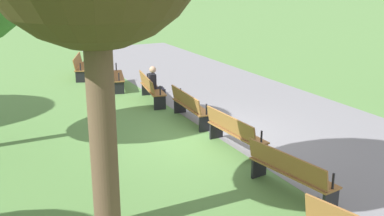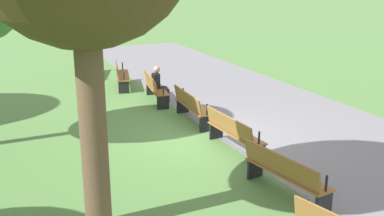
{
  "view_description": "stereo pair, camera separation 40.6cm",
  "coord_description": "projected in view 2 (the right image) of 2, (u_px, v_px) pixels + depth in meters",
  "views": [
    {
      "loc": [
        9.99,
        -5.52,
        4.1
      ],
      "look_at": [
        -0.0,
        -0.63,
        0.8
      ],
      "focal_mm": 42.97,
      "sensor_mm": 36.0,
      "label": 1
    },
    {
      "loc": [
        10.17,
        -5.15,
        4.1
      ],
      "look_at": [
        -0.0,
        -0.63,
        0.8
      ],
      "focal_mm": 42.97,
      "sensor_mm": 36.0,
      "label": 2
    }
  ],
  "objects": [
    {
      "name": "ground_plane",
      "position": [
        214.0,
        134.0,
        12.08
      ],
      "size": [
        120.0,
        120.0,
        0.0
      ],
      "primitive_type": "plane",
      "color": "#5B8C47"
    },
    {
      "name": "path_paving",
      "position": [
        294.0,
        122.0,
        13.08
      ],
      "size": [
        31.41,
        5.18,
        0.01
      ],
      "primitive_type": "cube",
      "color": "gray",
      "rests_on": "ground"
    },
    {
      "name": "bench_0",
      "position": [
        88.0,
        65.0,
        18.66
      ],
      "size": [
        2.01,
        1.11,
        0.89
      ],
      "rotation": [
        0.0,
        0.0,
        -0.35
      ],
      "color": "#996633",
      "rests_on": "ground"
    },
    {
      "name": "bench_1",
      "position": [
        121.0,
        75.0,
        16.9
      ],
      "size": [
        2.02,
        0.94,
        0.89
      ],
      "rotation": [
        0.0,
        0.0,
        -0.25
      ],
      "color": "#996633",
      "rests_on": "ground"
    },
    {
      "name": "bench_2",
      "position": [
        155.0,
        88.0,
        14.99
      ],
      "size": [
        2.01,
        0.76,
        0.89
      ],
      "rotation": [
        0.0,
        0.0,
        -0.15
      ],
      "color": "#996633",
      "rests_on": "ground"
    },
    {
      "name": "bench_3",
      "position": [
        191.0,
        106.0,
        12.97
      ],
      "size": [
        1.98,
        0.57,
        0.89
      ],
      "rotation": [
        0.0,
        0.0,
        -0.05
      ],
      "color": "#996633",
      "rests_on": "ground"
    },
    {
      "name": "bench_4",
      "position": [
        233.0,
        132.0,
        10.84
      ],
      "size": [
        1.98,
        0.57,
        0.89
      ],
      "rotation": [
        0.0,
        0.0,
        0.05
      ],
      "color": "#996633",
      "rests_on": "ground"
    },
    {
      "name": "bench_5",
      "position": [
        284.0,
        173.0,
        8.62
      ],
      "size": [
        2.01,
        0.76,
        0.89
      ],
      "rotation": [
        0.0,
        0.0,
        0.15
      ],
      "color": "#996633",
      "rests_on": "ground"
    },
    {
      "name": "person_seated",
      "position": [
        159.0,
        83.0,
        14.96
      ],
      "size": [
        0.38,
        0.55,
        1.2
      ],
      "rotation": [
        0.0,
        0.0,
        -0.15
      ],
      "color": "black",
      "rests_on": "ground"
    }
  ]
}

